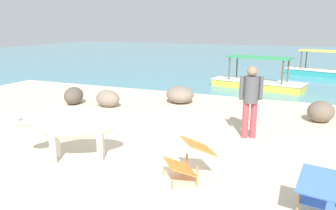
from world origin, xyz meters
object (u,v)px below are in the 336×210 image
Objects in this scene: boat_teal at (325,71)px; deck_chair_near at (321,191)px; person_standing at (251,97)px; deck_chair_far at (189,157)px; boat_yellow at (257,82)px; cow at (73,124)px.

deck_chair_near is at bearing 105.34° from boat_teal.
person_standing reaches higher than boat_teal.
boat_yellow is (-0.10, 8.84, -0.13)m from deck_chair_far.
boat_yellow is 5.38m from boat_teal.
boat_yellow is (-0.68, 6.36, -0.70)m from person_standing.
boat_teal reaches higher than deck_chair_far.
person_standing reaches higher than boat_yellow.
boat_teal is (2.58, 13.51, -0.13)m from deck_chair_far.
deck_chair_near is 1.98m from deck_chair_far.
person_standing is at bearing 36.47° from deck_chair_near.
person_standing is 6.44m from boat_yellow.
person_standing is at bearing -140.92° from deck_chair_far.
deck_chair_far is 13.75m from boat_teal.
cow is at bearing 113.55° from person_standing.
cow is 4.21m from deck_chair_near.
deck_chair_near is 13.90m from boat_teal.
boat_yellow and boat_teal have the same top height.
cow is 2.01× the size of deck_chair_far.
deck_chair_far is 2.61m from person_standing.
cow reaches higher than deck_chair_far.
boat_yellow is at bearing -12.60° from person_standing.
deck_chair_near is 0.22× the size of boat_yellow.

